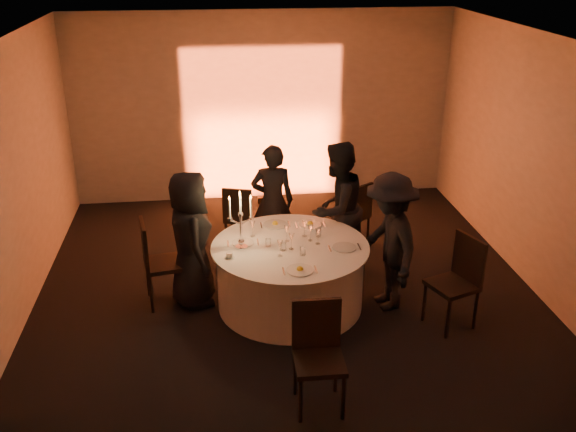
{
  "coord_description": "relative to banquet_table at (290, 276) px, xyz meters",
  "views": [
    {
      "loc": [
        -0.83,
        -6.47,
        3.97
      ],
      "look_at": [
        0.0,
        0.2,
        1.05
      ],
      "focal_mm": 40.0,
      "sensor_mm": 36.0,
      "label": 1
    }
  ],
  "objects": [
    {
      "name": "wall_front",
      "position": [
        0.0,
        -3.5,
        1.12
      ],
      "size": [
        7.0,
        0.0,
        7.0
      ],
      "primitive_type": "plane",
      "rotation": [
        -1.57,
        0.0,
        0.0
      ],
      "color": "#A19D96",
      "rests_on": "floor"
    },
    {
      "name": "chair_back_left",
      "position": [
        -0.5,
        1.57,
        0.13
      ],
      "size": [
        0.5,
        0.5,
        0.92
      ],
      "rotation": [
        0.0,
        0.0,
        2.86
      ],
      "color": "black",
      "rests_on": "floor"
    },
    {
      "name": "ceiling",
      "position": [
        0.0,
        0.0,
        2.62
      ],
      "size": [
        7.0,
        7.0,
        0.0
      ],
      "primitive_type": "plane",
      "rotation": [
        3.14,
        0.0,
        0.0
      ],
      "color": "silver",
      "rests_on": "wall_back"
    },
    {
      "name": "wine_glass_c",
      "position": [
        -0.4,
        0.3,
        0.52
      ],
      "size": [
        0.07,
        0.07,
        0.19
      ],
      "color": "white",
      "rests_on": "banquet_table"
    },
    {
      "name": "plate_back_right",
      "position": [
        0.31,
        0.53,
        0.4
      ],
      "size": [
        0.35,
        0.28,
        0.08
      ],
      "color": "silver",
      "rests_on": "banquet_table"
    },
    {
      "name": "plate_right",
      "position": [
        0.6,
        -0.14,
        0.39
      ],
      "size": [
        0.36,
        0.27,
        0.01
      ],
      "color": "silver",
      "rests_on": "banquet_table"
    },
    {
      "name": "wall_right",
      "position": [
        3.0,
        0.0,
        1.12
      ],
      "size": [
        0.0,
        7.0,
        7.0
      ],
      "primitive_type": "plane",
      "rotation": [
        1.57,
        0.0,
        -1.57
      ],
      "color": "#A19D96",
      "rests_on": "floor"
    },
    {
      "name": "banquet_table",
      "position": [
        0.0,
        0.0,
        0.0
      ],
      "size": [
        1.8,
        1.8,
        0.77
      ],
      "color": "black",
      "rests_on": "floor"
    },
    {
      "name": "wine_glass_g",
      "position": [
        -0.14,
        -0.24,
        0.52
      ],
      "size": [
        0.07,
        0.07,
        0.19
      ],
      "color": "white",
      "rests_on": "banquet_table"
    },
    {
      "name": "guest_back_left",
      "position": [
        -0.07,
        1.32,
        0.4
      ],
      "size": [
        0.59,
        0.4,
        1.56
      ],
      "primitive_type": "imported",
      "rotation": [
        0.0,
        0.0,
        3.09
      ],
      "color": "black",
      "rests_on": "floor"
    },
    {
      "name": "coffee_cup",
      "position": [
        -0.7,
        -0.22,
        0.42
      ],
      "size": [
        0.11,
        0.11,
        0.07
      ],
      "color": "silver",
      "rests_on": "banquet_table"
    },
    {
      "name": "wall_left",
      "position": [
        -3.0,
        0.0,
        1.12
      ],
      "size": [
        0.0,
        7.0,
        7.0
      ],
      "primitive_type": "plane",
      "rotation": [
        1.57,
        0.0,
        1.57
      ],
      "color": "#A19D96",
      "rests_on": "floor"
    },
    {
      "name": "candelabra",
      "position": [
        -0.55,
        0.01,
        0.63
      ],
      "size": [
        0.29,
        0.14,
        0.69
      ],
      "color": "white",
      "rests_on": "banquet_table"
    },
    {
      "name": "floor",
      "position": [
        0.0,
        0.0,
        -0.38
      ],
      "size": [
        7.0,
        7.0,
        0.0
      ],
      "primitive_type": "plane",
      "color": "black",
      "rests_on": "ground"
    },
    {
      "name": "chair_left",
      "position": [
        -1.52,
        0.23,
        0.21
      ],
      "size": [
        0.53,
        0.53,
        1.05
      ],
      "rotation": [
        0.0,
        0.0,
        1.74
      ],
      "color": "black",
      "rests_on": "floor"
    },
    {
      "name": "tumbler_d",
      "position": [
        -0.09,
        -0.11,
        0.43
      ],
      "size": [
        0.07,
        0.07,
        0.09
      ],
      "primitive_type": "cylinder",
      "color": "white",
      "rests_on": "banquet_table"
    },
    {
      "name": "wine_glass_d",
      "position": [
        0.32,
        0.0,
        0.52
      ],
      "size": [
        0.07,
        0.07,
        0.19
      ],
      "color": "white",
      "rests_on": "banquet_table"
    },
    {
      "name": "wall_back",
      "position": [
        0.0,
        3.5,
        1.12
      ],
      "size": [
        7.0,
        0.0,
        7.0
      ],
      "primitive_type": "plane",
      "rotation": [
        1.57,
        0.0,
        0.0
      ],
      "color": "#A19D96",
      "rests_on": "floor"
    },
    {
      "name": "uplighter_fixture",
      "position": [
        0.0,
        3.2,
        -0.33
      ],
      "size": [
        0.25,
        0.12,
        0.1
      ],
      "primitive_type": "cube",
      "color": "black",
      "rests_on": "floor"
    },
    {
      "name": "guest_back_right",
      "position": [
        0.69,
        0.79,
        0.48
      ],
      "size": [
        1.06,
        1.04,
        1.72
      ],
      "primitive_type": "imported",
      "rotation": [
        0.0,
        0.0,
        -2.43
      ],
      "color": "black",
      "rests_on": "floor"
    },
    {
      "name": "chair_front",
      "position": [
        0.03,
        -1.73,
        0.19
      ],
      "size": [
        0.45,
        0.45,
        1.02
      ],
      "rotation": [
        0.0,
        0.0,
        -0.02
      ],
      "color": "black",
      "rests_on": "floor"
    },
    {
      "name": "chair_right",
      "position": [
        1.78,
        -0.61,
        0.2
      ],
      "size": [
        0.59,
        0.59,
        1.04
      ],
      "rotation": [
        0.0,
        0.0,
        -1.21
      ],
      "color": "black",
      "rests_on": "floor"
    },
    {
      "name": "wine_glass_b",
      "position": [
        -0.02,
        0.12,
        0.52
      ],
      "size": [
        0.07,
        0.07,
        0.19
      ],
      "color": "white",
      "rests_on": "banquet_table"
    },
    {
      "name": "chair_back_right",
      "position": [
        1.08,
        1.43,
        0.14
      ],
      "size": [
        0.57,
        0.57,
        0.94
      ],
      "rotation": [
        0.0,
        0.0,
        -2.53
      ],
      "color": "black",
      "rests_on": "floor"
    },
    {
      "name": "plate_back_left",
      "position": [
        -0.11,
        0.59,
        0.4
      ],
      "size": [
        0.36,
        0.29,
        0.08
      ],
      "color": "silver",
      "rests_on": "banquet_table"
    },
    {
      "name": "tumbler_a",
      "position": [
        0.36,
        0.2,
        0.43
      ],
      "size": [
        0.07,
        0.07,
        0.09
      ],
      "primitive_type": "cylinder",
      "color": "white",
      "rests_on": "banquet_table"
    },
    {
      "name": "guest_left",
      "position": [
        -1.12,
        0.22,
        0.43
      ],
      "size": [
        0.66,
        0.88,
        1.62
      ],
      "primitive_type": "imported",
      "rotation": [
        0.0,
        0.0,
        1.76
      ],
      "color": "black",
      "rests_on": "floor"
    },
    {
      "name": "tumbler_b",
      "position": [
        -0.25,
        0.02,
        0.43
      ],
      "size": [
        0.07,
        0.07,
        0.09
      ],
      "primitive_type": "cylinder",
      "color": "white",
      "rests_on": "banquet_table"
    },
    {
      "name": "wine_glass_e",
      "position": [
        0.24,
        0.1,
        0.52
      ],
      "size": [
        0.07,
        0.07,
        0.19
      ],
      "color": "white",
      "rests_on": "banquet_table"
    },
    {
      "name": "tumbler_c",
      "position": [
        0.11,
        -0.24,
        0.43
      ],
      "size": [
        0.07,
        0.07,
        0.09
      ],
      "primitive_type": "cylinder",
      "color": "white",
      "rests_on": "banquet_table"
    },
    {
      "name": "guest_right",
      "position": [
        1.11,
        -0.14,
        0.43
      ],
      "size": [
        0.74,
        1.12,
        1.63
      ],
      "primitive_type": "imported",
      "rotation": [
        0.0,
        0.0,
        -1.44
      ],
      "color": "black",
      "rests_on": "floor"
    },
    {
      "name": "wine_glass_a",
      "position": [
        0.0,
        -0.09,
        0.52
      ],
      "size": [
        0.07,
        0.07,
        0.19
      ],
      "color": "white",
      "rests_on": "banquet_table"
    },
    {
      "name": "plate_left",
      "position": [
        -0.53,
        0.13,
        0.39
      ],
      "size": [
        0.36,
        0.25,
        0.01
      ],
      "color": "silver",
      "rests_on": "banquet_table"
    },
    {
      "name": "wine_glass_f",
      "position": [
        0.2,
        0.23,
        0.52
      ],
      "size": [
        0.07,
        0.07,
        0.19
      ],
      "color": "white",
      "rests_on": "banquet_table"
    },
    {
      "name": "plate_front",
      "position": [
        0.02,
        -0.61,
        0.4
      ],
      "size": [
        0.36,
        0.29,
        0.08
      ],
      "color": "silver",
      "rests_on": "banquet_table"
    }
  ]
}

